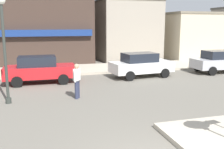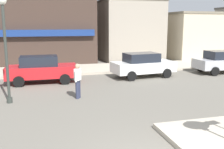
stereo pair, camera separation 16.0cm
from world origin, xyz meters
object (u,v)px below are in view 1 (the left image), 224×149
parked_car_third (220,61)px  pedestrian_crossing_near (77,80)px  parked_car_nearest (39,69)px  lamp_post (3,34)px  parked_car_second (141,65)px

parked_car_third → pedestrian_crossing_near: pedestrian_crossing_near is taller
parked_car_nearest → pedestrian_crossing_near: 4.19m
parked_car_third → pedestrian_crossing_near: 11.34m
lamp_post → parked_car_nearest: size_ratio=1.13×
parked_car_nearest → parked_car_third: bearing=-0.2°
lamp_post → pedestrian_crossing_near: bearing=-1.0°
parked_car_second → lamp_post: bearing=-153.5°
parked_car_second → parked_car_third: same height
parked_car_second → parked_car_nearest: bearing=-179.8°
parked_car_second → pedestrian_crossing_near: bearing=-140.5°
pedestrian_crossing_near → lamp_post: bearing=179.0°
parked_car_nearest → pedestrian_crossing_near: (1.60, -3.87, 0.06)m
parked_car_second → parked_car_third: (5.96, -0.07, 0.00)m
lamp_post → pedestrian_crossing_near: lamp_post is taller
lamp_post → parked_car_third: bearing=15.4°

